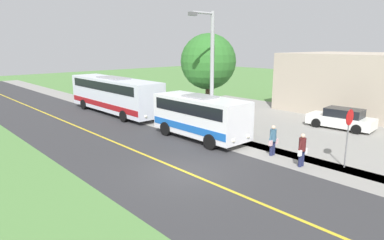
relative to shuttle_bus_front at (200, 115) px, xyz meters
The scene contains 13 objects.
ground_plane 5.98m from the shuttle_bus_front, 39.50° to the left, with size 120.00×120.00×0.00m, color #548442.
road_surface 5.98m from the shuttle_bus_front, 39.50° to the left, with size 8.00×100.00×0.01m, color #333335.
sidewalk 4.05m from the shuttle_bus_front, 101.37° to the left, with size 2.40×100.00×0.01m, color gray.
parking_lot_surface 10.48m from the shuttle_bus_front, 139.94° to the left, with size 14.00×36.00×0.01m, color gray.
road_centre_line 5.98m from the shuttle_bus_front, 39.50° to the left, with size 0.16×100.00×0.00m, color gold.
shuttle_bus_front is the anchor object (origin of this frame).
transit_bus_rear 10.79m from the shuttle_bus_front, 90.42° to the right, with size 2.73×11.40×3.12m.
pedestrian_with_bags 6.97m from the shuttle_bus_front, 91.90° to the left, with size 0.72×0.34×1.66m.
pedestrian_waiting 5.08m from the shuttle_bus_front, 96.93° to the left, with size 0.72×0.34×1.66m.
stop_sign 8.62m from the shuttle_bus_front, 100.97° to the left, with size 0.76×0.07×2.88m.
street_light_pole 2.83m from the shuttle_bus_front, 131.69° to the left, with size 1.97×0.24×7.75m.
parked_car_near 10.46m from the shuttle_bus_front, 152.35° to the left, with size 2.29×4.53×1.45m.
tree_curbside 4.84m from the shuttle_bus_front, 142.33° to the right, with size 3.96×3.96×6.62m.
Camera 1 is at (9.70, 11.15, 5.85)m, focal length 31.34 mm.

